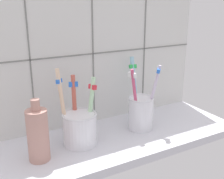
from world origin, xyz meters
The scene contains 5 objects.
counter_slab centered at (0.00, 0.00, 1.00)cm, with size 64.00×22.00×2.00cm, color silver.
tile_wall_back centered at (0.00, 12.00, 22.50)cm, with size 64.00×2.20×45.00cm.
toothbrush_cup_left centered at (-8.43, 1.15, 6.36)cm, with size 9.16×8.50×17.84cm.
toothbrush_cup_right centered at (8.51, 1.19, 6.95)cm, with size 8.36×12.54×17.40cm.
ceramic_vase centered at (-18.50, -1.15, 7.75)cm, with size 4.42×4.42×13.40cm.
Camera 1 is at (-30.52, -53.72, 34.16)cm, focal length 45.20 mm.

